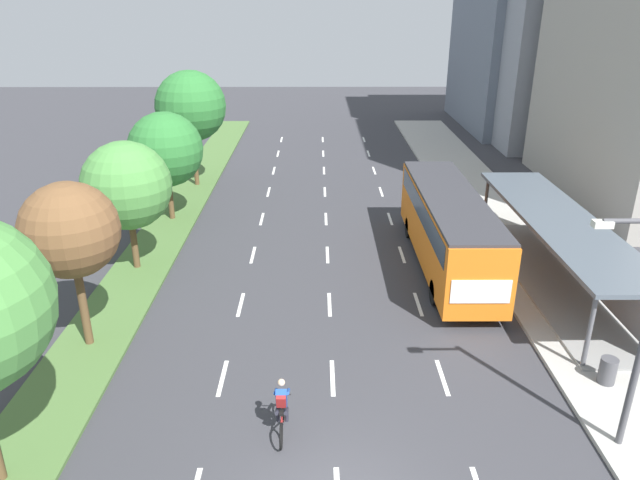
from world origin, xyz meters
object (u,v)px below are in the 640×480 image
at_px(bus_shelter, 562,244).
at_px(median_tree_fifth, 191,106).
at_px(cyclist, 282,410).
at_px(median_tree_fourth, 165,150).
at_px(trash_bin, 608,371).
at_px(median_tree_third, 127,186).
at_px(bus, 448,223).
at_px(median_tree_second, 70,231).

xyz_separation_m(bus_shelter, median_tree_fifth, (-17.68, 13.98, 3.19)).
xyz_separation_m(cyclist, median_tree_fourth, (-6.87, 16.77, 3.10)).
xyz_separation_m(bus_shelter, trash_bin, (-1.08, -6.90, -1.29)).
bearing_deg(median_tree_third, trash_bin, -26.80).
bearing_deg(median_tree_fourth, median_tree_fifth, 88.38).
height_order(bus_shelter, bus, bus).
distance_m(median_tree_third, trash_bin, 19.25).
bearing_deg(trash_bin, median_tree_third, 153.20).
distance_m(bus_shelter, median_tree_third, 18.20).
distance_m(median_tree_third, median_tree_fifth, 12.39).
relative_size(bus_shelter, median_tree_fifth, 1.85).
xyz_separation_m(median_tree_second, median_tree_fourth, (0.05, 12.33, -0.40)).
distance_m(median_tree_fourth, trash_bin, 22.56).
relative_size(bus, median_tree_fourth, 1.98).
bearing_deg(trash_bin, cyclist, -168.26).
bearing_deg(median_tree_fifth, trash_bin, -51.52).
xyz_separation_m(median_tree_fourth, trash_bin, (16.77, -14.72, -3.32)).
bearing_deg(median_tree_second, trash_bin, -8.07).
xyz_separation_m(median_tree_third, median_tree_fifth, (0.33, 12.33, 1.19)).
relative_size(bus_shelter, median_tree_fourth, 2.29).
bearing_deg(median_tree_fifth, median_tree_third, -91.53).
xyz_separation_m(bus, median_tree_fifth, (-13.40, 12.09, 2.98)).
xyz_separation_m(median_tree_fifth, trash_bin, (16.60, -20.88, -4.48)).
bearing_deg(median_tree_second, bus_shelter, 14.14).
distance_m(bus_shelter, trash_bin, 7.10).
relative_size(cyclist, median_tree_second, 0.32).
bearing_deg(median_tree_second, cyclist, -32.69).
distance_m(bus_shelter, cyclist, 14.21).
bearing_deg(bus, median_tree_third, -179.00).
height_order(cyclist, trash_bin, cyclist).
relative_size(bus_shelter, trash_bin, 15.41).
distance_m(median_tree_fifth, trash_bin, 27.05).
bearing_deg(trash_bin, median_tree_fourth, 138.74).
height_order(median_tree_third, trash_bin, median_tree_third).
height_order(cyclist, median_tree_second, median_tree_second).
bearing_deg(median_tree_second, median_tree_fourth, 89.75).
bearing_deg(median_tree_third, median_tree_second, -89.06).
relative_size(bus_shelter, bus, 1.16).
distance_m(median_tree_second, median_tree_fifth, 18.51).
height_order(median_tree_fifth, trash_bin, median_tree_fifth).
xyz_separation_m(bus_shelter, median_tree_fourth, (-17.86, 7.82, 2.03)).
distance_m(bus, median_tree_fifth, 18.29).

